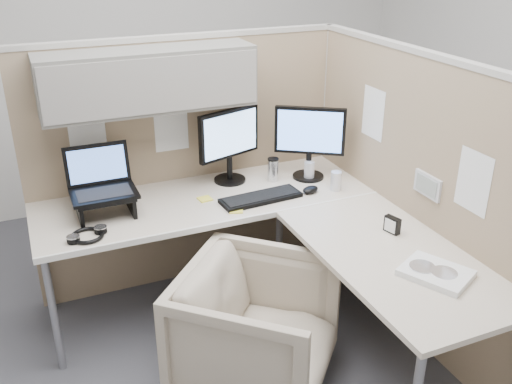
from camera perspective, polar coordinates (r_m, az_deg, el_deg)
name	(u,v)px	position (r m, az deg, el deg)	size (l,w,h in m)	color
ground	(257,345)	(3.41, 0.12, -15.06)	(4.50, 4.50, 0.00)	#424147
partition_back	(170,127)	(3.51, -8.56, 6.46)	(2.00, 0.36, 1.63)	#9F8668
partition_right	(408,195)	(3.33, 14.97, -0.33)	(0.07, 2.03, 1.63)	#9F8668
desk	(269,227)	(3.16, 1.30, -3.47)	(2.00, 1.98, 0.73)	beige
office_chair	(257,324)	(2.95, 0.07, -13.04)	(0.72, 0.68, 0.74)	#BDB296
monitor_left	(229,140)	(3.53, -2.70, 5.22)	(0.43, 0.20, 0.47)	black
monitor_right	(310,137)	(3.59, 5.39, 5.50)	(0.39, 0.27, 0.47)	black
laptop_station	(103,190)	(3.26, -15.07, 0.18)	(0.35, 0.30, 0.37)	black
keyboard	(261,198)	(3.36, 0.48, -0.59)	(0.49, 0.16, 0.02)	black
mouse	(310,190)	(3.47, 5.46, 0.24)	(0.11, 0.07, 0.04)	black
travel_mug	(273,169)	(3.60, 1.71, 2.26)	(0.07, 0.07, 0.15)	silver
soda_can_green	(336,181)	(3.51, 8.01, 1.10)	(0.07, 0.07, 0.12)	silver
soda_can_silver	(309,171)	(3.64, 5.34, 2.14)	(0.07, 0.07, 0.12)	silver
sticky_note_d	(205,199)	(3.38, -5.13, -0.69)	(0.08, 0.08, 0.01)	yellow
sticky_note_b	(236,210)	(3.24, -2.00, -1.83)	(0.08, 0.08, 0.01)	yellow
headphones	(87,235)	(3.08, -16.52, -4.16)	(0.22, 0.22, 0.03)	black
paper_stack	(436,273)	(2.77, 17.54, -7.72)	(0.34, 0.37, 0.03)	white
desk_clock	(392,225)	(3.07, 13.45, -3.22)	(0.06, 0.09, 0.09)	black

